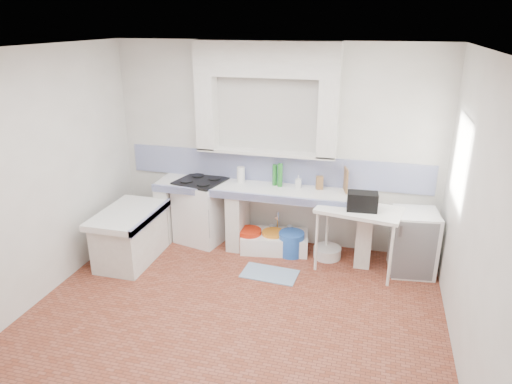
% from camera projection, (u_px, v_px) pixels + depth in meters
% --- Properties ---
extents(floor, '(4.50, 4.50, 0.00)m').
position_uv_depth(floor, '(232.00, 317.00, 5.06)').
color(floor, brown).
rests_on(floor, ground).
extents(ceiling, '(4.50, 4.50, 0.00)m').
position_uv_depth(ceiling, '(227.00, 49.00, 4.08)').
color(ceiling, silver).
rests_on(ceiling, ground).
extents(wall_back, '(4.50, 0.00, 4.50)m').
position_uv_depth(wall_back, '(275.00, 147.00, 6.38)').
color(wall_back, silver).
rests_on(wall_back, ground).
extents(wall_front, '(4.50, 0.00, 4.50)m').
position_uv_depth(wall_front, '(126.00, 315.00, 2.76)').
color(wall_front, silver).
rests_on(wall_front, ground).
extents(wall_left, '(0.00, 4.50, 4.50)m').
position_uv_depth(wall_left, '(35.00, 179.00, 5.11)').
color(wall_left, silver).
rests_on(wall_left, ground).
extents(wall_right, '(0.00, 4.50, 4.50)m').
position_uv_depth(wall_right, '(477.00, 222.00, 4.03)').
color(wall_right, silver).
rests_on(wall_right, ground).
extents(alcove_mass, '(1.90, 0.25, 0.45)m').
position_uv_depth(alcove_mass, '(266.00, 59.00, 5.88)').
color(alcove_mass, silver).
rests_on(alcove_mass, ground).
extents(window_frame, '(0.35, 0.86, 1.06)m').
position_uv_depth(window_frame, '(478.00, 163.00, 5.00)').
color(window_frame, '#3B2413').
rests_on(window_frame, ground).
extents(lace_valance, '(0.01, 0.84, 0.24)m').
position_uv_depth(lace_valance, '(469.00, 127.00, 4.91)').
color(lace_valance, white).
rests_on(lace_valance, ground).
extents(counter_slab, '(3.00, 0.60, 0.08)m').
position_uv_depth(counter_slab, '(262.00, 190.00, 6.32)').
color(counter_slab, white).
rests_on(counter_slab, ground).
extents(counter_lip, '(3.00, 0.04, 0.10)m').
position_uv_depth(counter_lip, '(257.00, 198.00, 6.07)').
color(counter_lip, navy).
rests_on(counter_lip, ground).
extents(counter_pier_left, '(0.20, 0.55, 0.82)m').
position_uv_depth(counter_pier_left, '(170.00, 211.00, 6.82)').
color(counter_pier_left, silver).
rests_on(counter_pier_left, ground).
extents(counter_pier_mid, '(0.20, 0.55, 0.82)m').
position_uv_depth(counter_pier_mid, '(238.00, 218.00, 6.57)').
color(counter_pier_mid, silver).
rests_on(counter_pier_mid, ground).
extents(counter_pier_right, '(0.20, 0.55, 0.82)m').
position_uv_depth(counter_pier_right, '(365.00, 232.00, 6.14)').
color(counter_pier_right, silver).
rests_on(counter_pier_right, ground).
extents(peninsula_top, '(0.70, 1.10, 0.08)m').
position_uv_depth(peninsula_top, '(128.00, 214.00, 6.06)').
color(peninsula_top, white).
rests_on(peninsula_top, ground).
extents(peninsula_base, '(0.60, 1.00, 0.62)m').
position_uv_depth(peninsula_base, '(131.00, 239.00, 6.18)').
color(peninsula_base, silver).
rests_on(peninsula_base, ground).
extents(peninsula_lip, '(0.04, 1.10, 0.10)m').
position_uv_depth(peninsula_lip, '(151.00, 217.00, 5.98)').
color(peninsula_lip, navy).
rests_on(peninsula_lip, ground).
extents(backsplash, '(4.27, 0.03, 0.40)m').
position_uv_depth(backsplash, '(274.00, 168.00, 6.47)').
color(backsplash, navy).
rests_on(backsplash, ground).
extents(stove, '(0.75, 0.74, 0.89)m').
position_uv_depth(stove, '(202.00, 211.00, 6.71)').
color(stove, white).
rests_on(stove, ground).
extents(sink, '(0.98, 0.63, 0.22)m').
position_uv_depth(sink, '(275.00, 242.00, 6.52)').
color(sink, white).
rests_on(sink, ground).
extents(side_table, '(1.10, 0.73, 0.05)m').
position_uv_depth(side_table, '(357.00, 239.00, 5.90)').
color(side_table, white).
rests_on(side_table, ground).
extents(fridge, '(0.59, 0.59, 0.82)m').
position_uv_depth(fridge, '(413.00, 242.00, 5.86)').
color(fridge, white).
rests_on(fridge, ground).
extents(bucket_red, '(0.33, 0.33, 0.31)m').
position_uv_depth(bucket_red, '(249.00, 240.00, 6.49)').
color(bucket_red, red).
rests_on(bucket_red, ground).
extents(bucket_orange, '(0.34, 0.34, 0.29)m').
position_uv_depth(bucket_orange, '(273.00, 241.00, 6.48)').
color(bucket_orange, orange).
rests_on(bucket_orange, ground).
extents(bucket_blue, '(0.42, 0.42, 0.33)m').
position_uv_depth(bucket_blue, '(291.00, 243.00, 6.37)').
color(bucket_blue, blue).
rests_on(bucket_blue, ground).
extents(basin_white, '(0.48, 0.48, 0.15)m').
position_uv_depth(basin_white, '(327.00, 252.00, 6.32)').
color(basin_white, white).
rests_on(basin_white, ground).
extents(water_bottle_a, '(0.09, 0.09, 0.29)m').
position_uv_depth(water_bottle_a, '(272.00, 234.00, 6.68)').
color(water_bottle_a, silver).
rests_on(water_bottle_a, ground).
extents(water_bottle_b, '(0.09, 0.09, 0.31)m').
position_uv_depth(water_bottle_b, '(290.00, 236.00, 6.62)').
color(water_bottle_b, silver).
rests_on(water_bottle_b, ground).
extents(black_bag, '(0.38, 0.24, 0.23)m').
position_uv_depth(black_bag, '(362.00, 201.00, 5.66)').
color(black_bag, black).
rests_on(black_bag, side_table).
extents(green_bottle_a, '(0.07, 0.07, 0.29)m').
position_uv_depth(green_bottle_a, '(275.00, 175.00, 6.36)').
color(green_bottle_a, '#227928').
rests_on(green_bottle_a, counter_slab).
extents(green_bottle_b, '(0.08, 0.08, 0.32)m').
position_uv_depth(green_bottle_b, '(280.00, 175.00, 6.31)').
color(green_bottle_b, '#227928').
rests_on(green_bottle_b, counter_slab).
extents(knife_block, '(0.11, 0.10, 0.18)m').
position_uv_depth(knife_block, '(319.00, 183.00, 6.23)').
color(knife_block, olive).
rests_on(knife_block, counter_slab).
extents(cutting_board, '(0.08, 0.23, 0.32)m').
position_uv_depth(cutting_board, '(346.00, 180.00, 6.13)').
color(cutting_board, olive).
rests_on(cutting_board, counter_slab).
extents(paper_towel, '(0.14, 0.14, 0.22)m').
position_uv_depth(paper_towel, '(241.00, 175.00, 6.49)').
color(paper_towel, white).
rests_on(paper_towel, counter_slab).
extents(soap_bottle, '(0.08, 0.09, 0.17)m').
position_uv_depth(soap_bottle, '(298.00, 182.00, 6.29)').
color(soap_bottle, white).
rests_on(soap_bottle, counter_slab).
extents(rug, '(0.72, 0.45, 0.01)m').
position_uv_depth(rug, '(270.00, 274.00, 5.92)').
color(rug, '#346599').
rests_on(rug, ground).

